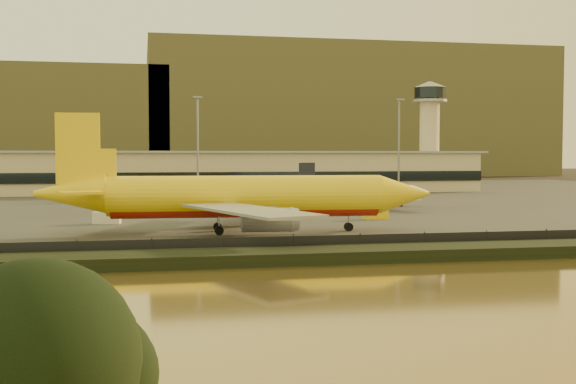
% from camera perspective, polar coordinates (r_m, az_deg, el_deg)
% --- Properties ---
extents(ground, '(900.00, 900.00, 0.00)m').
position_cam_1_polar(ground, '(97.19, 2.33, -3.98)').
color(ground, black).
rests_on(ground, ground).
extents(embankment, '(320.00, 7.00, 1.40)m').
position_cam_1_polar(embankment, '(80.83, 5.20, -4.91)').
color(embankment, black).
rests_on(embankment, ground).
extents(tarmac, '(320.00, 220.00, 0.20)m').
position_cam_1_polar(tarmac, '(190.47, -4.45, -0.53)').
color(tarmac, '#2D2D2D').
rests_on(tarmac, ground).
extents(perimeter_fence, '(300.00, 0.05, 2.20)m').
position_cam_1_polar(perimeter_fence, '(84.56, 4.42, -4.15)').
color(perimeter_fence, black).
rests_on(perimeter_fence, tarmac).
extents(terminal_building, '(202.00, 25.00, 12.60)m').
position_cam_1_polar(terminal_building, '(219.50, -9.19, 1.51)').
color(terminal_building, '#C8AF8B').
rests_on(terminal_building, tarmac).
extents(control_tower, '(11.20, 11.20, 35.50)m').
position_cam_1_polar(control_tower, '(243.36, 11.12, 5.26)').
color(control_tower, '#C8AF8B').
rests_on(control_tower, tarmac).
extents(apron_light_masts, '(152.20, 12.20, 25.40)m').
position_cam_1_polar(apron_light_masts, '(172.97, 1.28, 4.29)').
color(apron_light_masts, slate).
rests_on(apron_light_masts, tarmac).
extents(distant_hills, '(470.00, 160.00, 70.00)m').
position_cam_1_polar(distant_hills, '(434.17, -11.13, 5.53)').
color(distant_hills, brown).
rests_on(distant_hills, ground).
extents(dhl_cargo_jet, '(58.65, 57.40, 17.52)m').
position_cam_1_polar(dhl_cargo_jet, '(106.76, -3.86, -0.43)').
color(dhl_cargo_jet, yellow).
rests_on(dhl_cargo_jet, tarmac).
extents(white_narrowbody_jet, '(34.12, 32.75, 9.87)m').
position_cam_1_polar(white_narrowbody_jet, '(156.81, 5.97, -0.18)').
color(white_narrowbody_jet, white).
rests_on(white_narrowbody_jet, tarmac).
extents(gse_vehicle_yellow, '(4.45, 2.31, 1.93)m').
position_cam_1_polar(gse_vehicle_yellow, '(129.87, 6.93, -1.72)').
color(gse_vehicle_yellow, yellow).
rests_on(gse_vehicle_yellow, tarmac).
extents(gse_vehicle_white, '(4.73, 2.70, 2.01)m').
position_cam_1_polar(gse_vehicle_white, '(124.35, -14.13, -1.98)').
color(gse_vehicle_white, white).
rests_on(gse_vehicle_white, tarmac).
extents(shore_tree, '(6.61, 6.13, 8.82)m').
position_cam_1_polar(shore_tree, '(22.97, -18.29, -12.99)').
color(shore_tree, black).
rests_on(shore_tree, ground).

